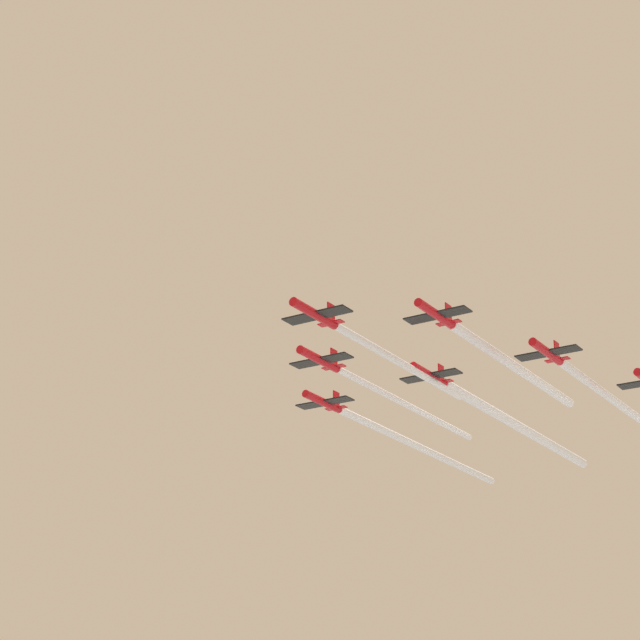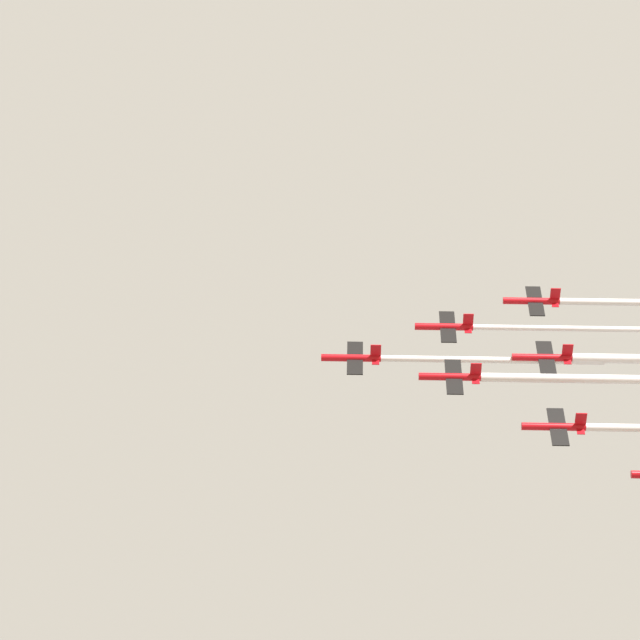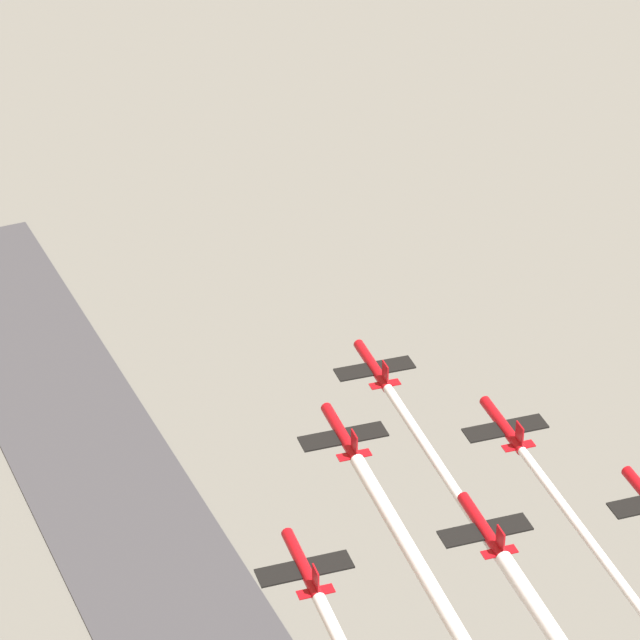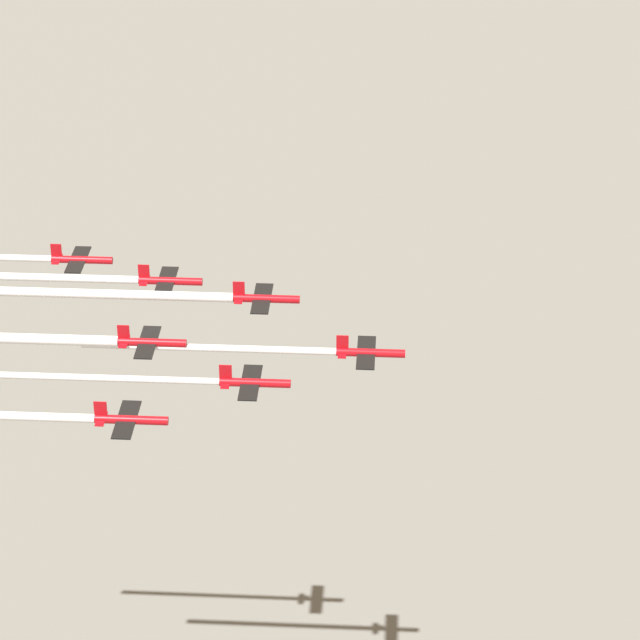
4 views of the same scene
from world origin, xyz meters
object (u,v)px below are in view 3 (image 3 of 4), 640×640
jet_4 (484,528)px  jet_2 (504,427)px  jet_0 (374,367)px  jet_1 (342,435)px  jet_3 (304,566)px

jet_4 → jet_2: bearing=59.5°
jet_0 → jet_1: bearing=-120.5°
jet_0 → jet_2: size_ratio=1.00×
jet_2 → jet_1: bearing=-180.0°
jet_3 → jet_1: bearing=59.5°
jet_0 → jet_4: size_ratio=1.00×
jet_1 → jet_2: jet_1 is taller
jet_0 → jet_3: bearing=-120.5°
jet_1 → jet_4: jet_1 is taller
jet_3 → jet_4: (-11.54, 9.92, -0.10)m
jet_0 → jet_1: size_ratio=1.00×
jet_1 → jet_4: bearing=-59.5°
jet_2 → jet_4: bearing=-120.5°
jet_2 → jet_3: (25.73, -5.07, 0.49)m
jet_3 → jet_0: bearing=59.5°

